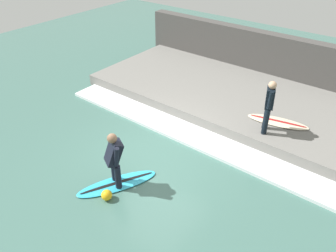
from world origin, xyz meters
TOP-DOWN VIEW (x-y plane):
  - ground_plane at (0.00, 0.00)m, footprint 28.00×28.00m
  - concrete_ledge at (4.04, 0.00)m, footprint 4.40×9.88m
  - back_wall at (6.49, 0.00)m, footprint 0.50×10.37m
  - wave_foam_crest at (1.35, 0.00)m, footprint 0.98×9.38m
  - surfboard_riding at (-1.57, 0.01)m, footprint 2.11×1.47m
  - surfer_riding at (-1.57, 0.01)m, footprint 0.58×0.61m
  - surfer_waiting_near at (2.40, -2.13)m, footprint 0.51×0.36m
  - surfboard_waiting_near at (3.07, -2.28)m, footprint 0.95×1.91m
  - marker_buoy at (-2.08, -0.16)m, footprint 0.27×0.27m

SIDE VIEW (x-z plane):
  - ground_plane at x=0.00m, z-range 0.00..0.00m
  - surfboard_riding at x=-1.57m, z-range 0.00..0.06m
  - wave_foam_crest at x=1.35m, z-range 0.00..0.10m
  - marker_buoy at x=-2.08m, z-range 0.00..0.27m
  - concrete_ledge at x=4.04m, z-range 0.00..0.43m
  - surfboard_waiting_near at x=3.07m, z-range 0.43..0.49m
  - surfer_riding at x=-1.57m, z-range 0.14..1.66m
  - back_wall at x=6.49m, z-range 0.00..1.96m
  - surfer_waiting_near at x=2.40m, z-range 0.53..2.13m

